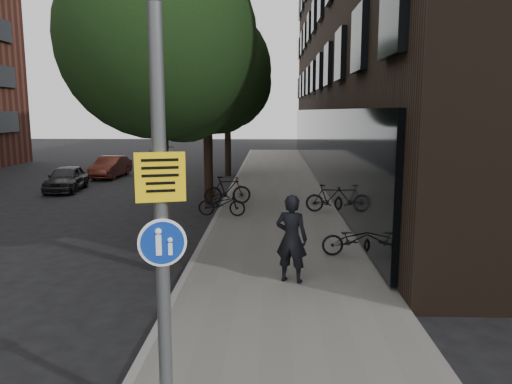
{
  "coord_description": "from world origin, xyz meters",
  "views": [
    {
      "loc": [
        -0.08,
        -6.76,
        3.74
      ],
      "look_at": [
        -0.41,
        3.9,
        2.0
      ],
      "focal_mm": 35.0,
      "sensor_mm": 36.0,
      "label": 1
    }
  ],
  "objects_px": {
    "signpost": "(161,220)",
    "pedestrian": "(291,238)",
    "parked_car_near": "(66,178)",
    "parked_bike_facade_near": "(354,239)"
  },
  "relations": [
    {
      "from": "signpost",
      "to": "pedestrian",
      "type": "xyz_separation_m",
      "value": [
        1.67,
        4.83,
        -1.45
      ]
    },
    {
      "from": "signpost",
      "to": "pedestrian",
      "type": "bearing_deg",
      "value": 55.11
    },
    {
      "from": "pedestrian",
      "to": "parked_car_near",
      "type": "height_order",
      "value": "pedestrian"
    },
    {
      "from": "signpost",
      "to": "parked_car_near",
      "type": "height_order",
      "value": "signpost"
    },
    {
      "from": "parked_bike_facade_near",
      "to": "parked_car_near",
      "type": "relative_size",
      "value": 0.46
    },
    {
      "from": "signpost",
      "to": "parked_bike_facade_near",
      "type": "relative_size",
      "value": 2.97
    },
    {
      "from": "signpost",
      "to": "parked_bike_facade_near",
      "type": "distance_m",
      "value": 7.84
    },
    {
      "from": "pedestrian",
      "to": "parked_bike_facade_near",
      "type": "height_order",
      "value": "pedestrian"
    },
    {
      "from": "parked_bike_facade_near",
      "to": "parked_car_near",
      "type": "bearing_deg",
      "value": 45.53
    },
    {
      "from": "parked_bike_facade_near",
      "to": "signpost",
      "type": "bearing_deg",
      "value": 151.86
    }
  ]
}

